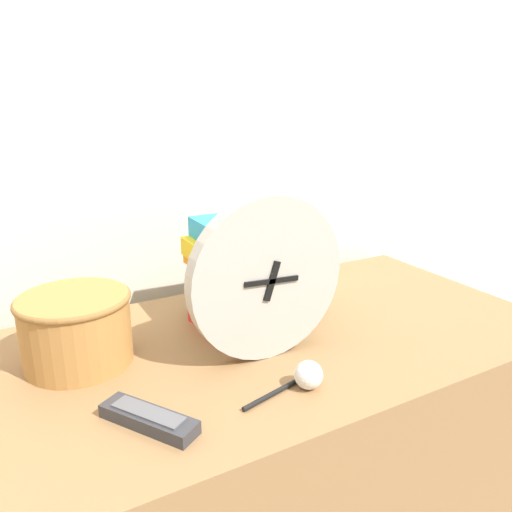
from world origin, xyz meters
The scene contains 8 objects.
wall_back centered at (0.00, 0.65, 1.20)m, with size 6.00×0.04×2.40m.
desk centered at (0.00, 0.29, 0.38)m, with size 1.33×0.58×0.75m.
desk_clock centered at (0.06, 0.23, 0.90)m, with size 0.29×0.03×0.29m.
book_stack centered at (0.10, 0.39, 0.86)m, with size 0.25×0.20×0.21m.
basket centered at (-0.24, 0.37, 0.82)m, with size 0.19×0.19×0.12m.
tv_remote centered at (-0.19, 0.14, 0.77)m, with size 0.12×0.15×0.02m.
crumpled_paper_ball centered at (0.06, 0.11, 0.78)m, with size 0.05×0.05×0.05m.
pen centered at (0.00, 0.11, 0.76)m, with size 0.12×0.04×0.01m.
Camera 1 is at (-0.35, -0.46, 1.20)m, focal length 35.00 mm.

